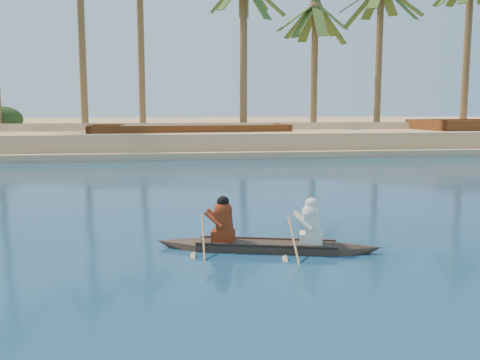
{
  "coord_description": "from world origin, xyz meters",
  "views": [
    {
      "loc": [
        6.04,
        -5.98,
        2.77
      ],
      "look_at": [
        7.79,
        6.09,
        1.1
      ],
      "focal_mm": 40.0,
      "sensor_mm": 36.0,
      "label": 1
    }
  ],
  "objects": [
    {
      "name": "canoe",
      "position": [
        8.0,
        3.95,
        0.23
      ],
      "size": [
        4.4,
        1.73,
        1.21
      ],
      "rotation": [
        0.0,
        0.0,
        -0.27
      ],
      "color": "#403022",
      "rests_on": "ground"
    },
    {
      "name": "sandy_embankment",
      "position": [
        0.0,
        46.89,
        0.53
      ],
      "size": [
        150.0,
        51.0,
        1.5
      ],
      "color": "#DCB17C",
      "rests_on": "ground"
    },
    {
      "name": "shrub_cluster",
      "position": [
        0.0,
        31.5,
        1.2
      ],
      "size": [
        100.0,
        6.0,
        2.4
      ],
      "primitive_type": null,
      "color": "black",
      "rests_on": "ground"
    },
    {
      "name": "palm_grove",
      "position": [
        0.0,
        35.0,
        8.0
      ],
      "size": [
        110.0,
        14.0,
        16.0
      ],
      "primitive_type": null,
      "color": "#3B541D",
      "rests_on": "ground"
    },
    {
      "name": "barge_mid",
      "position": [
        7.63,
        27.0,
        0.7
      ],
      "size": [
        12.38,
        5.21,
        2.01
      ],
      "rotation": [
        0.0,
        0.0,
        0.1
      ],
      "color": "#612D14",
      "rests_on": "ground"
    }
  ]
}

